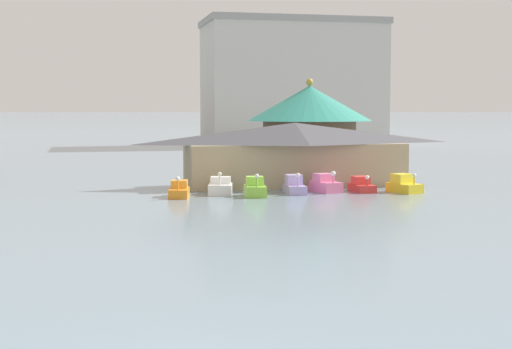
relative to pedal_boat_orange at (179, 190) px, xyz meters
name	(u,v)px	position (x,y,z in m)	size (l,w,h in m)	color
pedal_boat_orange	(179,190)	(0.00, 0.00, 0.00)	(1.82, 2.93, 1.57)	orange
pedal_boat_white	(220,187)	(3.11, 0.96, 0.05)	(2.15, 2.62, 1.72)	white
pedal_boat_lime	(255,188)	(5.30, -0.75, 0.09)	(1.65, 2.53, 1.70)	#8CCC3F
pedal_boat_lavender	(294,186)	(8.48, 0.30, 0.07)	(1.42, 2.61, 1.61)	#B299D8
pedal_boat_pink	(325,184)	(11.03, 0.84, 0.08)	(2.04, 2.86, 1.64)	pink
pedal_boat_red	(362,186)	(13.75, 0.44, -0.02)	(1.38, 2.66, 1.33)	red
pedal_boat_yellow	(404,185)	(16.59, -0.80, 0.07)	(2.23, 2.87, 1.50)	yellow
boathouse	(295,153)	(9.99, 5.57, 2.19)	(18.69, 6.06, 5.06)	tan
green_roof_pavilion	(309,123)	(14.73, 17.27, 4.30)	(11.97, 11.97, 9.05)	brown
background_building_block	(292,83)	(26.91, 67.41, 9.82)	(28.94, 15.04, 20.54)	beige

